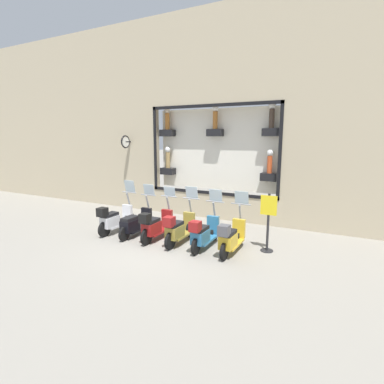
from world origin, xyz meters
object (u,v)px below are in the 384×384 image
Objects in this scene: scooter_black_4 at (135,223)px; scooter_white_5 at (114,219)px; scooter_olive_2 at (179,229)px; scooter_red_3 at (155,226)px; scooter_teal_1 at (203,233)px; shop_sign_post at (268,221)px; scooter_yellow_0 at (231,238)px.

scooter_black_4 is 0.99× the size of scooter_white_5.
scooter_white_5 is at bearing 90.02° from scooter_olive_2.
scooter_olive_2 is 1.00× the size of scooter_white_5.
scooter_red_3 is 1.01× the size of scooter_black_4.
scooter_black_4 is (0.06, 0.83, -0.06)m from scooter_red_3.
scooter_teal_1 is at bearing -91.42° from scooter_black_4.
scooter_red_3 is at bearing -90.08° from scooter_white_5.
scooter_olive_2 is at bearing 104.22° from shop_sign_post.
scooter_yellow_0 is at bearing -90.21° from scooter_olive_2.
shop_sign_post is (0.65, -1.69, 0.43)m from scooter_teal_1.
scooter_yellow_0 is 1.00× the size of scooter_white_5.
shop_sign_post reaches higher than scooter_yellow_0.
scooter_yellow_0 is 2.49m from scooter_red_3.
scooter_white_5 is at bearing 89.93° from scooter_yellow_0.
scooter_white_5 reaches higher than scooter_teal_1.
scooter_yellow_0 is at bearing -91.04° from scooter_black_4.
shop_sign_post is at bearing -69.07° from scooter_teal_1.
scooter_black_4 is 1.07× the size of shop_sign_post.
scooter_white_5 reaches higher than scooter_red_3.
scooter_teal_1 is 1.00× the size of scooter_red_3.
scooter_black_4 is at bearing 88.14° from scooter_olive_2.
scooter_yellow_0 is at bearing -90.07° from scooter_white_5.
scooter_white_5 is at bearing 89.92° from scooter_red_3.
scooter_black_4 reaches higher than scooter_red_3.
scooter_teal_1 is 0.83m from scooter_olive_2.
scooter_white_5 is (0.01, 3.32, 0.01)m from scooter_teal_1.
shop_sign_post is (0.64, -2.52, 0.42)m from scooter_olive_2.
scooter_black_4 is at bearing 88.58° from scooter_teal_1.
scooter_teal_1 is 2.49m from scooter_black_4.
shop_sign_post is (0.64, -0.86, 0.43)m from scooter_yellow_0.
scooter_olive_2 is at bearing -91.86° from scooter_black_4.
scooter_red_3 is at bearing 89.93° from scooter_yellow_0.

